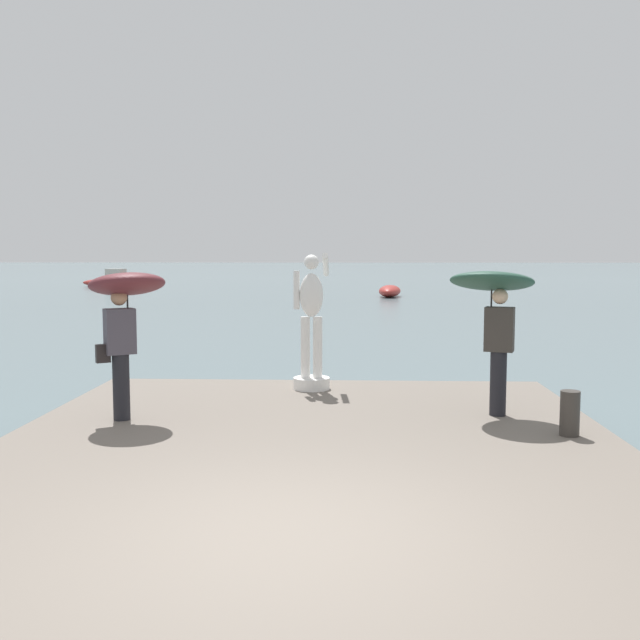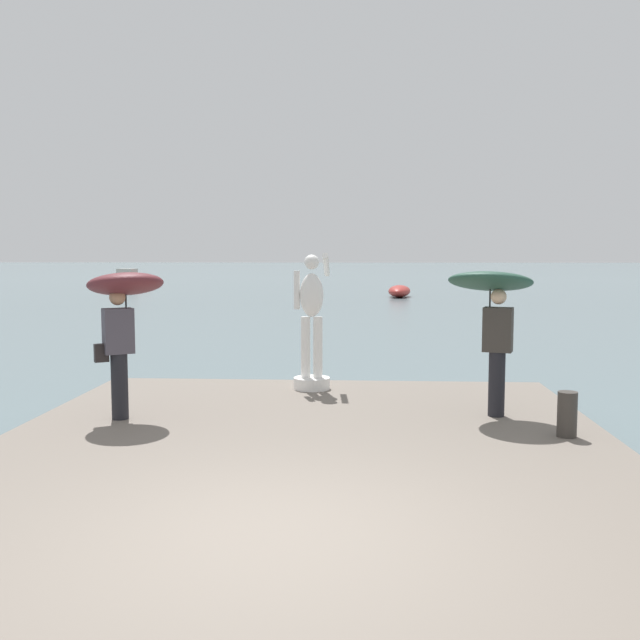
{
  "view_description": "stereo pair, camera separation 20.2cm",
  "coord_description": "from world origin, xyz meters",
  "px_view_note": "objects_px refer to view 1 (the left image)",
  "views": [
    {
      "loc": [
        0.46,
        -5.39,
        2.58
      ],
      "look_at": [
        0.0,
        5.79,
        1.55
      ],
      "focal_mm": 39.74,
      "sensor_mm": 36.0,
      "label": 1
    },
    {
      "loc": [
        0.66,
        -5.38,
        2.58
      ],
      "look_at": [
        0.0,
        5.79,
        1.55
      ],
      "focal_mm": 39.74,
      "sensor_mm": 36.0,
      "label": 2
    }
  ],
  "objects_px": {
    "statue_white_figure": "(311,332)",
    "boat_near": "(113,281)",
    "mooring_bollard": "(570,413)",
    "boat_far": "(390,291)",
    "onlooker_left": "(125,303)",
    "onlooker_right": "(494,300)"
  },
  "relations": [
    {
      "from": "statue_white_figure",
      "to": "boat_near",
      "type": "xyz_separation_m",
      "value": [
        -18.45,
        44.86,
        -0.87
      ]
    },
    {
      "from": "onlooker_left",
      "to": "onlooker_right",
      "type": "bearing_deg",
      "value": 5.3
    },
    {
      "from": "statue_white_figure",
      "to": "onlooker_right",
      "type": "height_order",
      "value": "statue_white_figure"
    },
    {
      "from": "boat_near",
      "to": "mooring_bollard",
      "type": "bearing_deg",
      "value": -65.52
    },
    {
      "from": "statue_white_figure",
      "to": "boat_near",
      "type": "distance_m",
      "value": 48.52
    },
    {
      "from": "onlooker_right",
      "to": "boat_near",
      "type": "height_order",
      "value": "onlooker_right"
    },
    {
      "from": "mooring_bollard",
      "to": "boat_far",
      "type": "xyz_separation_m",
      "value": [
        -0.16,
        35.37,
        -0.31
      ]
    },
    {
      "from": "statue_white_figure",
      "to": "mooring_bollard",
      "type": "height_order",
      "value": "statue_white_figure"
    },
    {
      "from": "onlooker_left",
      "to": "onlooker_right",
      "type": "distance_m",
      "value": 4.93
    },
    {
      "from": "mooring_bollard",
      "to": "onlooker_left",
      "type": "bearing_deg",
      "value": 173.21
    },
    {
      "from": "statue_white_figure",
      "to": "onlooker_left",
      "type": "xyz_separation_m",
      "value": [
        -2.35,
        -2.2,
        0.61
      ]
    },
    {
      "from": "boat_far",
      "to": "boat_near",
      "type": "bearing_deg",
      "value": 150.18
    },
    {
      "from": "onlooker_left",
      "to": "boat_near",
      "type": "distance_m",
      "value": 49.77
    },
    {
      "from": "statue_white_figure",
      "to": "boat_far",
      "type": "height_order",
      "value": "statue_white_figure"
    },
    {
      "from": "onlooker_right",
      "to": "mooring_bollard",
      "type": "bearing_deg",
      "value": -57.65
    },
    {
      "from": "mooring_bollard",
      "to": "boat_near",
      "type": "distance_m",
      "value": 52.45
    },
    {
      "from": "boat_far",
      "to": "statue_white_figure",
      "type": "bearing_deg",
      "value": -95.49
    },
    {
      "from": "statue_white_figure",
      "to": "onlooker_right",
      "type": "bearing_deg",
      "value": -34.26
    },
    {
      "from": "onlooker_left",
      "to": "mooring_bollard",
      "type": "relative_size",
      "value": 3.68
    },
    {
      "from": "onlooker_right",
      "to": "boat_far",
      "type": "relative_size",
      "value": 0.54
    },
    {
      "from": "onlooker_left",
      "to": "boat_far",
      "type": "height_order",
      "value": "onlooker_left"
    },
    {
      "from": "onlooker_right",
      "to": "mooring_bollard",
      "type": "distance_m",
      "value": 1.86
    }
  ]
}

